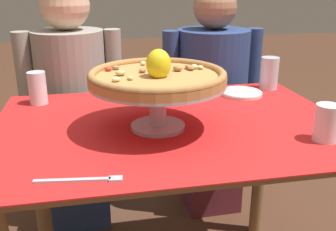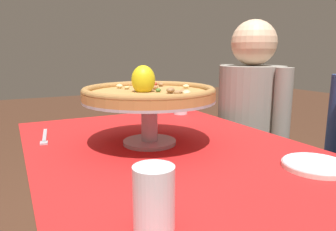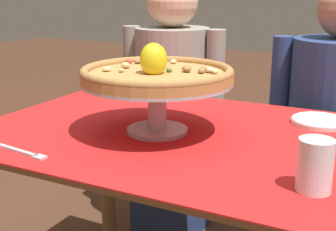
% 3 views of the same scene
% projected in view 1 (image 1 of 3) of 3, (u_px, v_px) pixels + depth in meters
% --- Properties ---
extents(dining_table, '(1.16, 0.83, 0.75)m').
position_uv_depth(dining_table, '(172.00, 155.00, 1.32)').
color(dining_table, olive).
rests_on(dining_table, ground).
extents(pizza_stand, '(0.42, 0.42, 0.15)m').
position_uv_depth(pizza_stand, '(158.00, 95.00, 1.19)').
color(pizza_stand, '#B7B7C1').
rests_on(pizza_stand, dining_table).
extents(pizza, '(0.42, 0.42, 0.11)m').
position_uv_depth(pizza, '(158.00, 76.00, 1.17)').
color(pizza, '#BC8447').
rests_on(pizza, pizza_stand).
extents(water_glass_back_right, '(0.08, 0.08, 0.14)m').
position_uv_depth(water_glass_back_right, '(269.00, 75.00, 1.65)').
color(water_glass_back_right, silver).
rests_on(water_glass_back_right, dining_table).
extents(water_glass_back_left, '(0.07, 0.07, 0.12)m').
position_uv_depth(water_glass_back_left, '(38.00, 90.00, 1.45)').
color(water_glass_back_left, white).
rests_on(water_glass_back_left, dining_table).
extents(water_glass_front_right, '(0.07, 0.07, 0.11)m').
position_uv_depth(water_glass_front_right, '(327.00, 125.00, 1.12)').
color(water_glass_front_right, white).
rests_on(water_glass_front_right, dining_table).
extents(side_plate, '(0.17, 0.17, 0.02)m').
position_uv_depth(side_plate, '(241.00, 93.00, 1.57)').
color(side_plate, silver).
rests_on(side_plate, dining_table).
extents(dinner_fork, '(0.21, 0.04, 0.01)m').
position_uv_depth(dinner_fork, '(84.00, 180.00, 0.91)').
color(dinner_fork, '#B7B7C1').
rests_on(dinner_fork, dining_table).
extents(diner_left, '(0.49, 0.33, 1.20)m').
position_uv_depth(diner_left, '(74.00, 113.00, 1.87)').
color(diner_left, navy).
rests_on(diner_left, ground).
extents(diner_right, '(0.52, 0.37, 1.18)m').
position_uv_depth(diner_right, '(211.00, 105.00, 2.00)').
color(diner_right, maroon).
rests_on(diner_right, ground).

